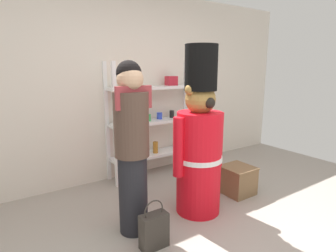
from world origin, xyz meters
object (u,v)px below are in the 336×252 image
Objects in this scene: person_shopper at (132,145)px; display_crate at (237,180)px; merchandise_shelf at (154,119)px; shopping_bag at (154,230)px; teddy_bear_guard at (199,144)px.

display_crate is (1.45, 0.00, -0.69)m from person_shopper.
shopping_bag is at bearing -121.35° from merchandise_shelf.
display_crate is at bearing 4.56° from teddy_bear_guard.
merchandise_shelf is 0.92× the size of teddy_bear_guard.
person_shopper is 3.60× the size of shopping_bag.
shopping_bag reaches higher than display_crate.
person_shopper is (-0.95, -1.19, 0.04)m from merchandise_shelf.
person_shopper is 4.33× the size of display_crate.
display_crate is (0.69, 0.06, -0.59)m from teddy_bear_guard.
person_shopper is at bearing -128.75° from merchandise_shelf.
merchandise_shelf reaches higher than shopping_bag.
teddy_bear_guard reaches higher than merchandise_shelf.
merchandise_shelf is 1.90m from shopping_bag.
display_crate is at bearing 13.33° from shopping_bag.
person_shopper is (-0.76, 0.05, 0.10)m from teddy_bear_guard.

